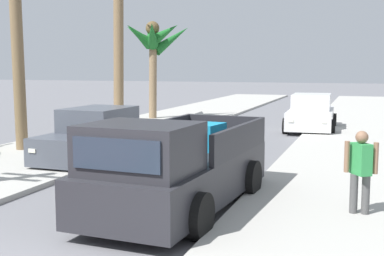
% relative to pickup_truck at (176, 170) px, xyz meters
% --- Properties ---
extents(sidewalk_left, '(4.70, 60.00, 0.12)m').
position_rel_pickup_truck_xyz_m(sidewalk_left, '(-5.77, 7.67, -0.73)').
color(sidewalk_left, '#B2AFA8').
rests_on(sidewalk_left, ground).
extents(sidewalk_right, '(4.70, 60.00, 0.12)m').
position_rel_pickup_truck_xyz_m(sidewalk_right, '(3.35, 7.67, -0.73)').
color(sidewalk_right, '#B2AFA8').
rests_on(sidewalk_right, ground).
extents(curb_left, '(0.16, 60.00, 0.10)m').
position_rel_pickup_truck_xyz_m(curb_left, '(-4.82, 7.67, -0.74)').
color(curb_left, silver).
rests_on(curb_left, ground).
extents(curb_right, '(0.16, 60.00, 0.10)m').
position_rel_pickup_truck_xyz_m(curb_right, '(2.40, 7.67, -0.74)').
color(curb_right, silver).
rests_on(curb_right, ground).
extents(pickup_truck, '(2.46, 5.32, 1.80)m').
position_rel_pickup_truck_xyz_m(pickup_truck, '(0.00, 0.00, 0.00)').
color(pickup_truck, '#28282D').
rests_on(pickup_truck, ground).
extents(car_left_near, '(2.11, 4.30, 1.54)m').
position_rel_pickup_truck_xyz_m(car_left_near, '(-3.88, 4.06, -0.07)').
color(car_left_near, '#474C56').
rests_on(car_left_near, ground).
extents(car_right_near, '(2.15, 4.31, 1.54)m').
position_rel_pickup_truck_xyz_m(car_right_near, '(1.10, 13.23, -0.07)').
color(car_right_near, silver).
rests_on(car_right_near, ground).
extents(palm_tree_left_mid, '(3.14, 3.72, 4.90)m').
position_rel_pickup_truck_xyz_m(palm_tree_left_mid, '(-6.75, 15.00, 3.13)').
color(palm_tree_left_mid, '#846B4C').
rests_on(palm_tree_left_mid, ground).
extents(pedestrian, '(0.57, 0.44, 1.59)m').
position_rel_pickup_truck_xyz_m(pedestrian, '(3.25, 0.52, 0.13)').
color(pedestrian, '#4C4C4C').
rests_on(pedestrian, ground).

